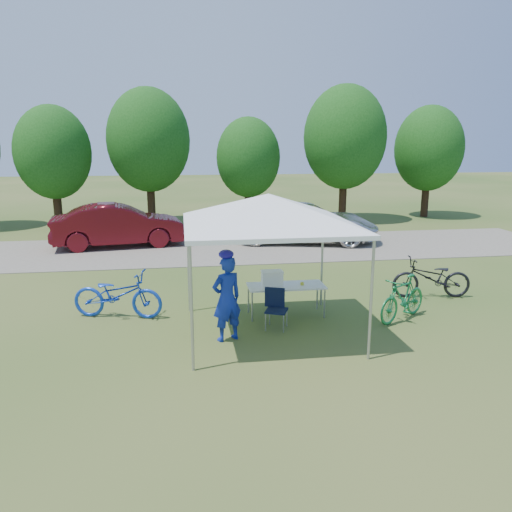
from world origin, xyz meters
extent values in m
plane|color=#2D5119|center=(0.00, 0.00, 0.00)|extent=(100.00, 100.00, 0.00)
cube|color=gray|center=(0.00, 8.00, 0.01)|extent=(24.00, 5.00, 0.02)
cylinder|color=#A5A5AA|center=(-1.50, -1.50, 1.05)|extent=(0.05, 0.05, 2.10)
cylinder|color=#A5A5AA|center=(1.50, -1.50, 1.05)|extent=(0.05, 0.05, 2.10)
cylinder|color=#A5A5AA|center=(-1.50, 1.50, 1.05)|extent=(0.05, 0.05, 2.10)
cylinder|color=#A5A5AA|center=(1.50, 1.50, 1.05)|extent=(0.05, 0.05, 2.10)
cube|color=white|center=(0.00, 0.00, 2.14)|extent=(3.15, 3.15, 0.08)
pyramid|color=white|center=(0.00, 0.00, 2.73)|extent=(4.53, 4.53, 0.55)
cylinder|color=#382314|center=(-7.00, 13.70, 0.88)|extent=(0.36, 0.36, 1.75)
ellipsoid|color=#144711|center=(-7.00, 13.70, 3.25)|extent=(3.20, 3.20, 4.00)
cylinder|color=#382314|center=(-3.00, 14.30, 1.01)|extent=(0.36, 0.36, 2.03)
ellipsoid|color=#144711|center=(-3.00, 14.30, 3.77)|extent=(3.71, 3.71, 4.64)
cylinder|color=#382314|center=(1.50, 14.10, 0.80)|extent=(0.36, 0.36, 1.61)
ellipsoid|color=#144711|center=(1.50, 14.10, 2.99)|extent=(2.94, 2.94, 3.68)
cylinder|color=#382314|center=(6.00, 13.80, 1.05)|extent=(0.36, 0.36, 2.10)
ellipsoid|color=#144711|center=(6.00, 13.80, 3.90)|extent=(3.84, 3.84, 4.80)
cylinder|color=#382314|center=(10.50, 14.40, 0.91)|extent=(0.36, 0.36, 1.82)
ellipsoid|color=#144711|center=(10.50, 14.40, 3.38)|extent=(3.33, 3.33, 4.16)
cube|color=white|center=(0.55, 0.92, 0.66)|extent=(1.64, 0.69, 0.04)
cylinder|color=#A5A5AA|center=(-0.22, 0.63, 0.32)|extent=(0.04, 0.04, 0.64)
cylinder|color=#A5A5AA|center=(1.33, 0.63, 0.32)|extent=(0.04, 0.04, 0.64)
cylinder|color=#A5A5AA|center=(-0.22, 1.21, 0.32)|extent=(0.04, 0.04, 0.64)
cylinder|color=#A5A5AA|center=(1.33, 1.21, 0.32)|extent=(0.04, 0.04, 0.64)
cube|color=black|center=(0.20, 0.16, 0.38)|extent=(0.53, 0.53, 0.04)
cube|color=black|center=(0.20, 0.35, 0.60)|extent=(0.39, 0.19, 0.41)
cylinder|color=#A5A5AA|center=(0.02, -0.03, 0.18)|extent=(0.02, 0.02, 0.36)
cylinder|color=#A5A5AA|center=(0.38, -0.03, 0.18)|extent=(0.02, 0.02, 0.36)
cylinder|color=#A5A5AA|center=(0.02, 0.34, 0.18)|extent=(0.02, 0.02, 0.36)
cylinder|color=#A5A5AA|center=(0.38, 0.34, 0.18)|extent=(0.02, 0.02, 0.36)
cube|color=white|center=(0.25, 0.92, 0.82)|extent=(0.43, 0.29, 0.29)
cube|color=white|center=(0.25, 0.92, 0.98)|extent=(0.45, 0.31, 0.04)
cylinder|color=gold|center=(0.89, 0.87, 0.71)|extent=(0.08, 0.08, 0.06)
imported|color=#13289B|center=(-0.83, -0.28, 0.82)|extent=(0.70, 0.60, 1.63)
imported|color=#153DBA|center=(-3.01, 1.31, 0.51)|extent=(2.03, 1.12, 1.01)
imported|color=#1B7B3F|center=(2.91, 0.27, 0.47)|extent=(1.56, 1.24, 0.95)
imported|color=black|center=(4.27, 1.65, 0.49)|extent=(1.94, 0.91, 0.98)
imported|color=silver|center=(3.00, 8.82, 0.75)|extent=(5.69, 3.60, 1.46)
imported|color=#530D15|center=(-3.85, 8.96, 0.78)|extent=(4.81, 2.29, 1.52)
camera|label=1|loc=(-1.59, -9.13, 3.65)|focal=35.00mm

